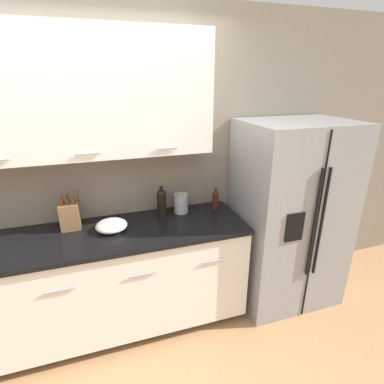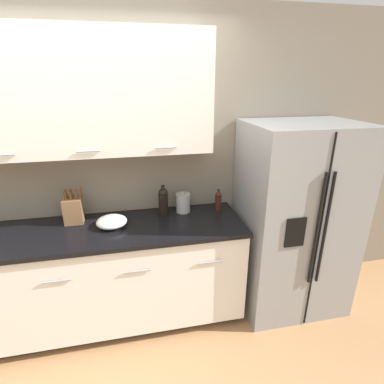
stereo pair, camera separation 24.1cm
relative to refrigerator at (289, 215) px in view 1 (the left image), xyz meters
The scene contains 8 objects.
wall_back 1.87m from the refrigerator, 168.99° to the left, with size 10.00×0.39×2.60m.
counter_unit 1.72m from the refrigerator, behind, with size 2.32×0.64×0.92m.
refrigerator is the anchor object (origin of this frame).
knife_block 1.89m from the refrigerator, behind, with size 0.16×0.12×0.30m.
wine_bottle 1.18m from the refrigerator, 169.73° to the left, with size 0.08×0.08×0.27m.
oil_bottle 0.70m from the refrigerator, 163.58° to the left, with size 0.06×0.06×0.20m.
steel_canister 1.00m from the refrigerator, 166.80° to the left, with size 0.13×0.13×0.18m.
mixing_bowl 1.58m from the refrigerator, behind, with size 0.24×0.24×0.08m.
Camera 1 is at (0.12, -1.15, 2.03)m, focal length 28.00 mm.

